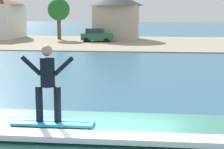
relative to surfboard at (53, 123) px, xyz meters
name	(u,v)px	position (x,y,z in m)	size (l,w,h in m)	color
surfboard	(53,123)	(0.00, 0.00, 0.00)	(1.84, 0.51, 0.06)	#33A5CC
surfer	(48,79)	(-0.09, -0.03, 0.99)	(1.19, 0.32, 1.72)	black
shoreline_bank	(149,43)	(1.62, 41.39, -1.75)	(120.00, 21.67, 0.10)	gray
car_near_shore	(97,35)	(-5.36, 42.05, -0.85)	(4.12, 2.22, 1.86)	#23663D
house_small_cottage	(117,14)	(-3.14, 46.48, 1.89)	(7.77, 7.77, 6.58)	beige
tree_tall_bare	(59,10)	(-11.35, 45.64, 2.45)	(3.15, 3.15, 5.91)	brown
tree_short_bushy	(109,14)	(-4.08, 45.43, 1.94)	(2.25, 2.25, 4.96)	brown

